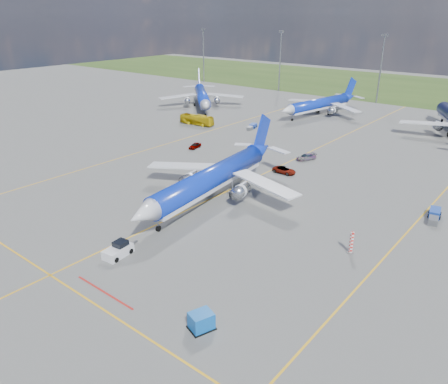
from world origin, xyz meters
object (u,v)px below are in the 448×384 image
Objects in this scene: bg_jet_nw at (202,107)px; pushback_tug at (119,250)px; service_car_b at (284,170)px; service_car_a at (195,146)px; warning_post at (351,243)px; uld_container at (201,321)px; apron_bus at (197,120)px; baggage_tug_w at (434,216)px; bg_jet_nnw at (318,115)px; baggage_tug_c at (252,127)px; main_airliner at (212,199)px; service_car_c at (306,157)px.

bg_jet_nw reaches higher than pushback_tug.
bg_jet_nw is 66.62m from service_car_b.
warning_post is at bearing -33.97° from service_car_a.
pushback_tug is 18.30m from uld_container.
apron_bus is 22.99m from service_car_a.
bg_jet_nw is at bearing 143.12° from baggage_tug_w.
bg_jet_nnw is 94.03m from pushback_tug.
uld_container is 0.40× the size of baggage_tug_w.
bg_jet_nw is 31.93m from baggage_tug_c.
apron_bus is 72.40m from baggage_tug_w.
warning_post is at bearing -82.22° from bg_jet_nw.
apron_bus is at bearing 148.12° from warning_post.
service_car_b is 35.81m from baggage_tug_c.
bg_jet_nw is 3.90× the size of apron_bus.
service_car_b is (-17.69, 44.29, -0.26)m from uld_container.
service_car_a is (-22.36, 20.16, 0.64)m from main_airliner.
baggage_tug_w is (29.57, -13.22, -0.08)m from service_car_c.
uld_container is (37.26, -95.84, 0.91)m from bg_jet_nnw.
service_car_b is at bearing 130.90° from uld_container.
warning_post is 97.43m from bg_jet_nw.
uld_container is at bearing -102.81° from warning_post.
pushback_tug reaches higher than baggage_tug_w.
bg_jet_nnw is 6.54× the size of baggage_tug_w.
main_airliner is at bearing 171.63° from service_car_b.
pushback_tug is at bearing -138.76° from baggage_tug_w.
bg_jet_nw is 23.98m from apron_bus.
main_airliner is at bearing -92.65° from bg_jet_nw.
main_airliner is 8.08× the size of baggage_tug_c.
bg_jet_nnw is 7.89× the size of service_car_b.
pushback_tug is 48.73m from service_car_a.
bg_jet_nw is at bearing 31.19° from apron_bus.
bg_jet_nw is 95.36m from pushback_tug.
main_airliner is at bearing -141.72° from apron_bus.
bg_jet_nw reaches higher than baggage_tug_c.
pushback_tug is 47.31m from baggage_tug_w.
service_car_c reaches higher than baggage_tug_c.
service_car_c is at bearing 127.69° from warning_post.
baggage_tug_w is at bearing 45.63° from pushback_tug.
uld_container reaches higher than service_car_b.
pushback_tug is at bearing -152.63° from apron_bus.
baggage_tug_w is at bearing -95.95° from service_car_b.
service_car_b is at bearing -79.81° from bg_jet_nw.
baggage_tug_c is (-25.69, 24.95, -0.12)m from service_car_b.
service_car_c is 28.94m from baggage_tug_c.
service_car_c is at bearing -72.30° from bg_jet_nw.
service_car_c is at bearing -108.93° from apron_bus.
bg_jet_nw is at bearing 118.47° from pushback_tug.
main_airliner reaches higher than bg_jet_nw.
bg_jet_nnw is 45.44m from service_car_c.
service_car_a is (-5.58, -50.14, 0.64)m from bg_jet_nnw.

